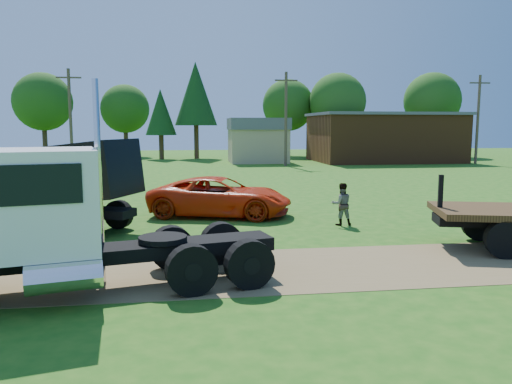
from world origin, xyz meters
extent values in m
plane|color=#1D5913|center=(0.00, 0.00, 0.00)|extent=(140.00, 140.00, 0.00)
cube|color=brown|center=(0.00, 0.00, 0.01)|extent=(120.00, 4.20, 0.01)
cube|color=black|center=(-5.50, -1.05, 0.85)|extent=(8.04, 2.76, 0.32)
cylinder|color=black|center=(-3.58, -1.79, 0.59)|extent=(1.23, 0.62, 1.18)
cylinder|color=black|center=(-3.58, -1.79, 0.59)|extent=(0.49, 0.48, 0.41)
cylinder|color=black|center=(-4.09, 0.44, 0.59)|extent=(1.23, 0.62, 1.18)
cylinder|color=black|center=(-4.09, 0.44, 0.59)|extent=(0.49, 0.48, 0.41)
cylinder|color=black|center=(-2.23, -1.48, 0.59)|extent=(1.23, 0.62, 1.18)
cylinder|color=black|center=(-2.23, -1.48, 0.59)|extent=(0.49, 0.48, 0.41)
cylinder|color=black|center=(-2.73, 0.75, 0.59)|extent=(1.23, 0.62, 1.18)
cylinder|color=black|center=(-2.73, 0.75, 0.59)|extent=(0.49, 0.48, 0.41)
cube|color=white|center=(-6.80, -1.35, 2.19)|extent=(2.76, 3.00, 2.24)
cube|color=black|center=(-6.52, -2.61, 2.67)|extent=(1.57, 0.40, 0.80)
cube|color=black|center=(-7.09, -0.09, 2.67)|extent=(1.57, 0.40, 0.80)
cylinder|color=silver|center=(-6.17, -2.46, 0.75)|extent=(1.60, 0.96, 0.64)
cylinder|color=silver|center=(-5.73, -0.50, 2.46)|extent=(0.18, 0.18, 4.91)
cylinder|color=black|center=(-4.25, -0.77, 1.10)|extent=(1.41, 1.41, 0.13)
cube|color=black|center=(-9.19, 6.35, 0.78)|extent=(7.54, 4.03, 0.29)
cylinder|color=black|center=(-8.18, 4.78, 0.54)|extent=(1.12, 0.74, 1.07)
cylinder|color=black|center=(-8.18, 4.78, 0.54)|extent=(0.49, 0.48, 0.38)
cylinder|color=black|center=(-7.35, 6.66, 0.54)|extent=(1.12, 0.74, 1.07)
cylinder|color=black|center=(-7.35, 6.66, 0.54)|extent=(0.49, 0.48, 0.38)
cylinder|color=black|center=(-7.01, 4.27, 0.54)|extent=(1.12, 0.74, 1.07)
cylinder|color=black|center=(-7.01, 4.27, 0.54)|extent=(0.49, 0.48, 0.38)
cylinder|color=black|center=(-6.19, 6.15, 0.54)|extent=(1.12, 0.74, 1.07)
cylinder|color=black|center=(-6.19, 6.15, 0.54)|extent=(0.49, 0.48, 0.38)
cube|color=black|center=(-10.35, 6.86, 1.95)|extent=(2.73, 2.93, 1.95)
cube|color=black|center=(-7.58, 5.64, 2.19)|extent=(4.86, 3.86, 2.37)
cylinder|color=black|center=(-9.67, 5.91, 0.50)|extent=(1.03, 0.44, 1.00)
cylinder|color=black|center=(-9.67, 5.91, 0.50)|extent=(0.39, 0.38, 0.35)
cylinder|color=black|center=(-9.90, 7.80, 0.50)|extent=(1.03, 0.44, 1.00)
cylinder|color=black|center=(-9.90, 7.80, 0.50)|extent=(0.39, 0.38, 0.35)
cube|color=black|center=(-10.41, 6.78, 1.23)|extent=(3.41, 2.46, 0.73)
imported|color=red|center=(-2.23, 8.29, 0.84)|extent=(6.57, 4.36, 1.68)
cylinder|color=black|center=(5.44, 0.16, 0.56)|extent=(1.18, 0.62, 1.13)
cylinder|color=black|center=(6.06, 2.45, 0.56)|extent=(1.18, 0.62, 1.13)
cube|color=black|center=(4.23, 1.72, 1.75)|extent=(0.17, 0.17, 1.13)
imported|color=#999999|center=(2.28, 5.61, 0.82)|extent=(0.83, 0.66, 1.65)
cube|color=brown|center=(18.00, 40.00, 2.50)|extent=(15.00, 10.00, 5.00)
cube|color=#5A5A5F|center=(18.00, 40.00, 5.15)|extent=(15.40, 10.40, 0.30)
cube|color=tan|center=(4.00, 40.00, 1.80)|extent=(6.00, 5.00, 3.60)
cube|color=#5A5A5F|center=(4.00, 40.00, 4.10)|extent=(6.20, 5.40, 1.20)
cylinder|color=#433626|center=(-14.00, 35.00, 4.50)|extent=(0.28, 0.28, 9.00)
cube|color=#433626|center=(-14.00, 35.00, 8.20)|extent=(2.20, 0.14, 0.14)
cylinder|color=#433626|center=(6.00, 35.00, 4.50)|extent=(0.28, 0.28, 9.00)
cube|color=#433626|center=(6.00, 35.00, 8.20)|extent=(2.20, 0.14, 0.14)
cylinder|color=#433626|center=(26.00, 35.00, 4.50)|extent=(0.28, 0.28, 9.00)
cube|color=#433626|center=(26.00, 35.00, 8.20)|extent=(2.20, 0.14, 0.14)
cylinder|color=#312314|center=(-20.26, 49.89, 1.81)|extent=(0.56, 0.56, 3.63)
sphere|color=#1B4210|center=(-20.26, 49.89, 6.73)|extent=(6.84, 6.84, 6.84)
cylinder|color=#312314|center=(-11.26, 53.55, 1.64)|extent=(0.56, 0.56, 3.27)
sphere|color=#1B4210|center=(-11.26, 53.55, 6.08)|extent=(6.17, 6.17, 6.17)
cylinder|color=#312314|center=(-2.35, 47.70, 2.01)|extent=(0.56, 0.56, 4.01)
cone|color=black|center=(-2.35, 47.70, 7.68)|extent=(5.05, 5.05, 7.45)
cylinder|color=#312314|center=(9.62, 51.55, 1.77)|extent=(0.56, 0.56, 3.54)
sphere|color=#1B4210|center=(9.62, 51.55, 6.57)|extent=(6.67, 6.67, 6.67)
cylinder|color=#312314|center=(15.26, 48.37, 1.87)|extent=(0.56, 0.56, 3.74)
sphere|color=#1B4210|center=(15.26, 48.37, 6.94)|extent=(7.05, 7.05, 7.05)
cylinder|color=#312314|center=(28.11, 48.91, 1.92)|extent=(0.56, 0.56, 3.84)
sphere|color=#1B4210|center=(28.11, 48.91, 7.14)|extent=(7.25, 7.25, 7.25)
cylinder|color=#312314|center=(-6.47, 47.14, 1.44)|extent=(0.56, 0.56, 2.87)
cone|color=black|center=(-6.47, 47.14, 5.50)|extent=(3.61, 3.61, 5.33)
camera|label=1|loc=(-3.66, -12.79, 3.80)|focal=35.00mm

